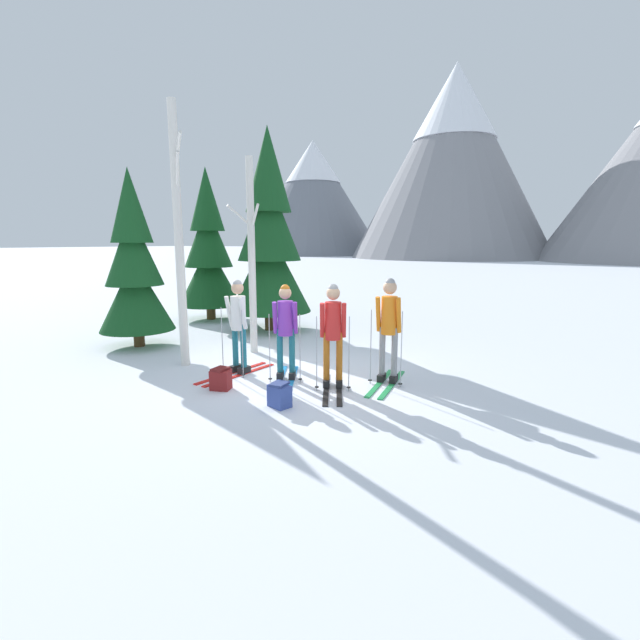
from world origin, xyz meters
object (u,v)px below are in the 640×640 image
at_px(pine_tree_mid, 134,267).
at_px(pine_tree_far, 269,240).
at_px(pine_tree_near, 208,251).
at_px(skier_in_purple, 286,328).
at_px(backpack_on_snow_beside, 280,395).
at_px(backpack_on_snow_front, 221,379).
at_px(skier_in_white, 238,322).
at_px(skier_in_orange, 389,323).
at_px(skier_in_red, 333,329).
at_px(birch_tree_slender, 252,256).
at_px(birch_tree_tall, 179,236).

height_order(pine_tree_mid, pine_tree_far, pine_tree_far).
distance_m(pine_tree_near, pine_tree_far, 2.80).
xyz_separation_m(skier_in_purple, backpack_on_snow_beside, (0.62, -1.22, -0.77)).
xyz_separation_m(pine_tree_mid, backpack_on_snow_front, (3.83, -1.65, -1.72)).
height_order(skier_in_white, backpack_on_snow_front, skier_in_white).
bearing_deg(skier_in_orange, skier_in_red, -138.26).
xyz_separation_m(birch_tree_slender, backpack_on_snow_beside, (2.34, -2.66, -1.99)).
xyz_separation_m(skier_in_purple, pine_tree_mid, (-4.53, 0.67, 0.95)).
bearing_deg(skier_in_red, pine_tree_near, 145.50).
bearing_deg(backpack_on_snow_beside, pine_tree_mid, 159.87).
distance_m(skier_in_white, birch_tree_tall, 2.09).
height_order(skier_in_purple, pine_tree_near, pine_tree_near).
height_order(pine_tree_near, backpack_on_snow_beside, pine_tree_near).
height_order(skier_in_purple, pine_tree_far, pine_tree_far).
bearing_deg(backpack_on_snow_beside, skier_in_purple, 116.90).
relative_size(skier_in_purple, backpack_on_snow_beside, 4.63).
bearing_deg(birch_tree_slender, birch_tree_tall, -111.10).
xyz_separation_m(skier_in_white, backpack_on_snow_beside, (1.62, -1.15, -0.80)).
xyz_separation_m(skier_in_red, pine_tree_mid, (-5.47, 0.67, 0.89)).
height_order(birch_tree_slender, backpack_on_snow_front, birch_tree_slender).
distance_m(pine_tree_near, birch_tree_tall, 5.58).
relative_size(skier_in_orange, pine_tree_mid, 0.45).
bearing_deg(skier_in_white, skier_in_purple, 3.97).
height_order(pine_tree_far, backpack_on_snow_front, pine_tree_far).
distance_m(skier_in_orange, pine_tree_mid, 6.29).
relative_size(backpack_on_snow_front, backpack_on_snow_beside, 1.00).
height_order(pine_tree_near, pine_tree_far, pine_tree_far).
xyz_separation_m(skier_in_orange, pine_tree_mid, (-6.24, -0.01, 0.83)).
xyz_separation_m(skier_in_red, pine_tree_far, (-3.76, 3.83, 1.52)).
xyz_separation_m(birch_tree_slender, backpack_on_snow_front, (1.03, -2.42, -1.99)).
height_order(pine_tree_mid, backpack_on_snow_beside, pine_tree_mid).
bearing_deg(skier_in_purple, skier_in_orange, 21.55).
bearing_deg(skier_in_white, skier_in_orange, 15.38).
bearing_deg(pine_tree_near, birch_tree_slender, -38.32).
bearing_deg(skier_in_white, backpack_on_snow_front, -72.02).
relative_size(pine_tree_mid, pine_tree_far, 0.75).
height_order(birch_tree_slender, backpack_on_snow_beside, birch_tree_slender).
bearing_deg(skier_in_orange, backpack_on_snow_front, -145.36).
bearing_deg(pine_tree_far, backpack_on_snow_beside, -55.73).
xyz_separation_m(skier_in_orange, birch_tree_slender, (-3.43, 0.76, 1.10)).
bearing_deg(backpack_on_snow_front, birch_tree_tall, 151.66).
bearing_deg(skier_in_orange, pine_tree_far, 145.22).
height_order(skier_in_purple, skier_in_red, skier_in_red).
relative_size(skier_in_purple, pine_tree_mid, 0.42).
bearing_deg(skier_in_orange, skier_in_white, -164.62).
bearing_deg(skier_in_purple, birch_tree_tall, -177.20).
height_order(pine_tree_mid, birch_tree_slender, birch_tree_slender).
height_order(skier_in_red, backpack_on_snow_beside, skier_in_red).
bearing_deg(skier_in_red, backpack_on_snow_front, -149.16).
bearing_deg(skier_in_red, pine_tree_far, 134.50).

